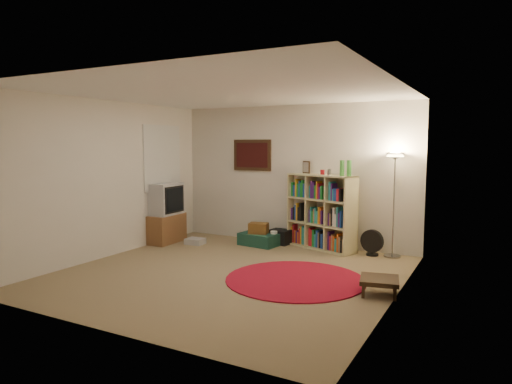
# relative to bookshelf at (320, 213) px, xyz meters

# --- Properties ---
(room) EXTENTS (4.54, 4.54, 2.54)m
(room) POSITION_rel_bookshelf_xyz_m (-0.63, -2.03, 0.64)
(room) COLOR olive
(room) RESTS_ON ground
(bookshelf) EXTENTS (1.34, 0.79, 1.55)m
(bookshelf) POSITION_rel_bookshelf_xyz_m (0.00, 0.00, 0.00)
(bookshelf) COLOR #CDC288
(bookshelf) RESTS_ON ground
(floor_lamp) EXTENTS (0.35, 0.35, 1.68)m
(floor_lamp) POSITION_rel_bookshelf_xyz_m (1.24, -0.03, 0.77)
(floor_lamp) COLOR gray
(floor_lamp) RESTS_ON ground
(floor_fan) EXTENTS (0.38, 0.23, 0.43)m
(floor_fan) POSITION_rel_bookshelf_xyz_m (0.93, -0.11, -0.41)
(floor_fan) COLOR black
(floor_fan) RESTS_ON ground
(tv_stand) EXTENTS (0.56, 0.77, 1.09)m
(tv_stand) POSITION_rel_bookshelf_xyz_m (-2.73, -0.88, -0.10)
(tv_stand) COLOR brown
(tv_stand) RESTS_ON ground
(dvd_box) EXTENTS (0.33, 0.28, 0.11)m
(dvd_box) POSITION_rel_bookshelf_xyz_m (-2.11, -0.75, -0.57)
(dvd_box) COLOR #B4B3B8
(dvd_box) RESTS_ON ground
(suitcase) EXTENTS (0.73, 0.52, 0.22)m
(suitcase) POSITION_rel_bookshelf_xyz_m (-1.04, -0.28, -0.51)
(suitcase) COLOR #153B30
(suitcase) RESTS_ON ground
(wicker_basket) EXTENTS (0.37, 0.30, 0.19)m
(wicker_basket) POSITION_rel_bookshelf_xyz_m (-1.05, -0.31, -0.31)
(wicker_basket) COLOR #5B3816
(wicker_basket) RESTS_ON suitcase
(duffel_bag) EXTENTS (0.41, 0.35, 0.26)m
(duffel_bag) POSITION_rel_bookshelf_xyz_m (-0.76, 0.00, -0.49)
(duffel_bag) COLOR black
(duffel_bag) RESTS_ON ground
(paper_towel) EXTENTS (0.15, 0.15, 0.27)m
(paper_towel) POSITION_rel_bookshelf_xyz_m (-0.80, -0.20, -0.49)
(paper_towel) COLOR white
(paper_towel) RESTS_ON ground
(red_rug) EXTENTS (1.87, 1.87, 0.02)m
(red_rug) POSITION_rel_bookshelf_xyz_m (0.36, -1.92, -0.62)
(red_rug) COLOR maroon
(red_rug) RESTS_ON ground
(side_table) EXTENTS (0.53, 0.53, 0.21)m
(side_table) POSITION_rel_bookshelf_xyz_m (1.48, -1.99, -0.45)
(side_table) COLOR black
(side_table) RESTS_ON ground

